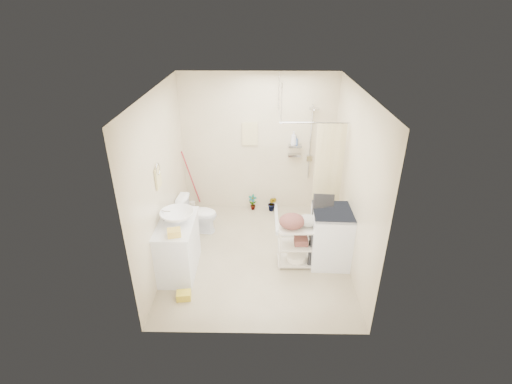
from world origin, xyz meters
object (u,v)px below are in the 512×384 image
at_px(vanity, 178,247).
at_px(laundry_rack, 298,242).
at_px(washing_machine, 332,236).
at_px(toilet, 198,214).

relative_size(vanity, laundry_rack, 1.19).
xyz_separation_m(washing_machine, laundry_rack, (-0.52, -0.08, -0.05)).
xyz_separation_m(vanity, laundry_rack, (1.78, 0.18, -0.02)).
distance_m(toilet, washing_machine, 2.34).
bearing_deg(laundry_rack, washing_machine, 8.67).
bearing_deg(vanity, washing_machine, 6.50).
bearing_deg(washing_machine, laundry_rack, -168.57).
bearing_deg(laundry_rack, toilet, 150.49).
xyz_separation_m(toilet, washing_machine, (2.18, -0.84, 0.11)).
height_order(vanity, laundry_rack, vanity).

